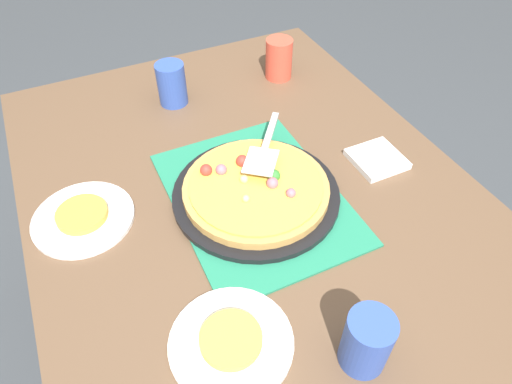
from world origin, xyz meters
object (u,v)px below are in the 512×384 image
at_px(plate_far_right, 231,343).
at_px(cup_far, 172,84).
at_px(pizza, 256,187).
at_px(plate_near_left, 83,218).
at_px(cup_near, 279,59).
at_px(pizza_pan, 256,194).
at_px(pizza_server, 265,148).
at_px(served_slice_left, 82,214).
at_px(served_slice_right, 231,339).
at_px(cup_corner, 365,343).
at_px(napkin_stack, 377,159).

relative_size(plate_far_right, cup_far, 1.83).
height_order(pizza, plate_near_left, pizza).
bearing_deg(cup_near, pizza, 147.00).
xyz_separation_m(pizza_pan, pizza_server, (0.08, -0.06, 0.06)).
relative_size(pizza, cup_far, 2.75).
xyz_separation_m(plate_far_right, cup_far, (0.75, -0.14, 0.06)).
height_order(served_slice_left, pizza_server, pizza_server).
distance_m(served_slice_left, served_slice_right, 0.44).
height_order(pizza_pan, plate_far_right, pizza_pan).
distance_m(plate_far_right, cup_corner, 0.23).
xyz_separation_m(pizza_pan, cup_corner, (-0.42, 0.00, 0.05)).
bearing_deg(pizza, cup_corner, 179.50).
bearing_deg(pizza, served_slice_left, 74.63).
xyz_separation_m(pizza, napkin_stack, (-0.02, -0.33, -0.03)).
distance_m(plate_far_right, cup_near, 0.88).
relative_size(pizza, cup_near, 2.75).
height_order(served_slice_left, cup_far, cup_far).
bearing_deg(plate_far_right, plate_near_left, 23.84).
height_order(pizza, cup_far, cup_far).
relative_size(served_slice_right, cup_near, 0.92).
relative_size(pizza, napkin_stack, 2.75).
xyz_separation_m(plate_near_left, cup_corner, (-0.52, -0.37, 0.06)).
height_order(plate_far_right, cup_corner, cup_corner).
relative_size(plate_far_right, napkin_stack, 1.83).
bearing_deg(pizza_pan, pizza, 17.06).
relative_size(cup_corner, pizza_server, 0.58).
xyz_separation_m(pizza_pan, cup_far, (0.45, 0.05, 0.05)).
xyz_separation_m(plate_near_left, cup_far, (0.34, -0.32, 0.06)).
bearing_deg(plate_far_right, cup_corner, -122.30).
bearing_deg(plate_near_left, cup_far, -43.02).
height_order(served_slice_right, pizza_server, pizza_server).
relative_size(plate_near_left, cup_corner, 1.83).
bearing_deg(plate_near_left, pizza_pan, -105.54).
bearing_deg(cup_corner, pizza_server, -7.34).
bearing_deg(served_slice_right, plate_near_left, 23.84).
relative_size(served_slice_left, napkin_stack, 0.92).
xyz_separation_m(pizza, cup_far, (0.45, 0.05, 0.03)).
bearing_deg(plate_near_left, napkin_stack, -99.59).
bearing_deg(napkin_stack, cup_near, 4.97).
bearing_deg(napkin_stack, pizza_pan, 87.43).
height_order(cup_near, napkin_stack, cup_near).
bearing_deg(pizza_server, napkin_stack, -109.14).
xyz_separation_m(plate_near_left, served_slice_left, (0.00, 0.00, 0.01)).
height_order(pizza_pan, served_slice_left, served_slice_left).
relative_size(pizza, plate_far_right, 1.50).
bearing_deg(pizza_pan, served_slice_left, 74.46).
xyz_separation_m(plate_near_left, napkin_stack, (-0.12, -0.69, 0.00)).
height_order(plate_far_right, served_slice_right, served_slice_right).
bearing_deg(served_slice_right, cup_far, -10.77).
relative_size(cup_far, napkin_stack, 1.00).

